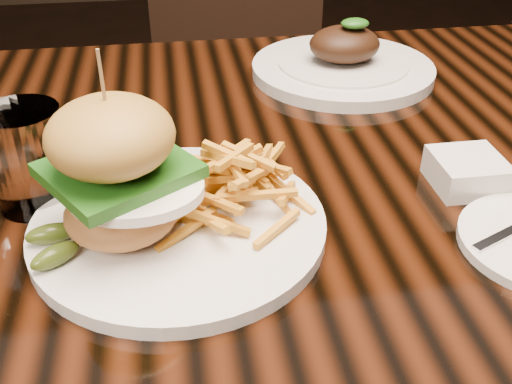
{
  "coord_description": "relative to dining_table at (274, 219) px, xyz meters",
  "views": [
    {
      "loc": [
        -0.11,
        -0.59,
        1.11
      ],
      "look_at": [
        -0.04,
        -0.14,
        0.81
      ],
      "focal_mm": 42.0,
      "sensor_mm": 36.0,
      "label": 1
    }
  ],
  "objects": [
    {
      "name": "dining_table",
      "position": [
        0.0,
        0.0,
        0.0
      ],
      "size": [
        1.6,
        0.9,
        0.75
      ],
      "color": "black",
      "rests_on": "ground"
    },
    {
      "name": "burger_plate",
      "position": [
        -0.12,
        -0.11,
        0.13
      ],
      "size": [
        0.29,
        0.29,
        0.19
      ],
      "rotation": [
        0.0,
        0.0,
        0.36
      ],
      "color": "silver",
      "rests_on": "dining_table"
    },
    {
      "name": "ramekin",
      "position": [
        0.2,
        -0.07,
        0.09
      ],
      "size": [
        0.08,
        0.08,
        0.03
      ],
      "primitive_type": "cube",
      "rotation": [
        0.0,
        0.0,
        0.11
      ],
      "color": "silver",
      "rests_on": "dining_table"
    },
    {
      "name": "water_tumbler",
      "position": [
        -0.26,
        -0.03,
        0.13
      ],
      "size": [
        0.08,
        0.08,
        0.11
      ],
      "primitive_type": "cylinder",
      "color": "white",
      "rests_on": "dining_table"
    },
    {
      "name": "far_dish",
      "position": [
        0.15,
        0.26,
        0.09
      ],
      "size": [
        0.28,
        0.28,
        0.09
      ],
      "rotation": [
        0.0,
        0.0,
        -0.16
      ],
      "color": "silver",
      "rests_on": "dining_table"
    },
    {
      "name": "chair_far",
      "position": [
        0.06,
        0.89,
        -0.13
      ],
      "size": [
        0.52,
        0.53,
        0.95
      ],
      "rotation": [
        0.0,
        0.0,
        -0.14
      ],
      "color": "black",
      "rests_on": "ground"
    }
  ]
}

